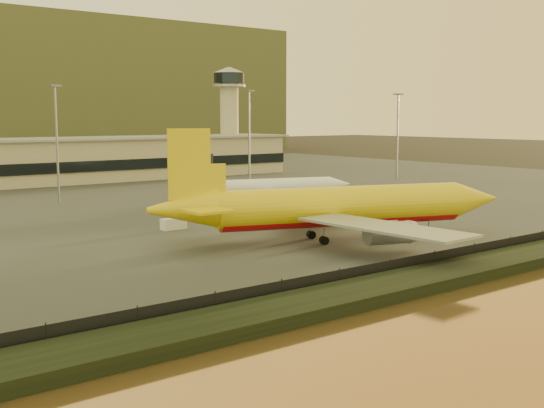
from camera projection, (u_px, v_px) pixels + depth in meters
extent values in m
plane|color=black|center=(348.00, 256.00, 92.47)|extent=(900.00, 900.00, 0.00)
cube|color=black|center=(451.00, 274.00, 79.07)|extent=(320.00, 7.00, 1.40)
cube|color=#2D2D2D|center=(77.00, 194.00, 166.86)|extent=(320.00, 220.00, 0.20)
cube|color=black|center=(424.00, 263.00, 82.12)|extent=(300.00, 0.05, 2.20)
cube|color=tan|center=(34.00, 162.00, 189.58)|extent=(160.00, 22.00, 12.00)
cube|color=black|center=(49.00, 168.00, 180.94)|extent=(160.00, 0.60, 3.00)
cube|color=gray|center=(33.00, 140.00, 188.78)|extent=(164.00, 24.00, 0.60)
cylinder|color=tan|center=(229.00, 127.00, 235.74)|extent=(6.40, 6.40, 30.00)
cylinder|color=black|center=(229.00, 78.00, 233.61)|extent=(10.40, 10.40, 3.50)
cone|color=gray|center=(229.00, 70.00, 233.26)|extent=(11.20, 11.20, 2.00)
cylinder|color=gray|center=(229.00, 86.00, 233.93)|extent=(11.20, 11.20, 0.80)
cylinder|color=slate|center=(57.00, 145.00, 147.42)|extent=(0.50, 0.50, 25.00)
cube|color=slate|center=(55.00, 86.00, 145.81)|extent=(2.20, 2.20, 0.40)
cylinder|color=slate|center=(249.00, 140.00, 176.29)|extent=(0.50, 0.50, 25.00)
cube|color=slate|center=(249.00, 91.00, 174.67)|extent=(2.20, 2.20, 0.40)
cylinder|color=slate|center=(397.00, 137.00, 202.02)|extent=(0.50, 0.50, 25.00)
cube|color=slate|center=(398.00, 94.00, 200.41)|extent=(2.20, 2.20, 0.40)
cube|color=brown|center=(61.00, 90.00, 409.08)|extent=(220.00, 160.00, 70.00)
cylinder|color=#DEB60B|center=(343.00, 205.00, 102.77)|extent=(38.92, 18.24, 5.67)
cylinder|color=#BD0A0E|center=(343.00, 211.00, 102.89)|extent=(37.48, 16.71, 4.42)
cone|color=#DEB60B|center=(475.00, 199.00, 110.21)|extent=(9.07, 7.86, 5.67)
cone|color=#DEB60B|center=(182.00, 209.00, 94.93)|extent=(11.13, 8.58, 5.67)
cube|color=#DEB60B|center=(189.00, 164.00, 94.48)|extent=(5.81, 2.40, 9.92)
cube|color=#DEB60B|center=(189.00, 201.00, 100.89)|extent=(7.60, 7.58, 0.34)
cube|color=#DEB60B|center=(207.00, 211.00, 90.24)|extent=(5.56, 5.50, 0.34)
cube|color=gray|center=(300.00, 200.00, 116.73)|extent=(21.89, 23.48, 0.34)
cylinder|color=gray|center=(323.00, 211.00, 114.34)|extent=(7.20, 5.09, 3.12)
cube|color=gray|center=(384.00, 227.00, 88.36)|extent=(8.82, 24.87, 0.34)
cylinder|color=gray|center=(388.00, 233.00, 92.88)|extent=(7.20, 5.09, 3.12)
cylinder|color=black|center=(429.00, 231.00, 108.13)|extent=(1.50, 1.35, 1.25)
cylinder|color=slate|center=(429.00, 227.00, 108.05)|extent=(0.22, 0.22, 2.55)
cylinder|color=black|center=(324.00, 240.00, 99.68)|extent=(1.50, 1.35, 1.25)
cylinder|color=slate|center=(324.00, 236.00, 99.59)|extent=(0.22, 0.22, 2.55)
cylinder|color=black|center=(311.00, 235.00, 104.47)|extent=(1.50, 1.35, 1.25)
cylinder|color=slate|center=(311.00, 230.00, 104.39)|extent=(0.22, 0.22, 2.55)
cylinder|color=white|center=(274.00, 187.00, 148.30)|extent=(26.06, 11.62, 3.64)
cylinder|color=gray|center=(274.00, 190.00, 148.38)|extent=(25.12, 10.63, 2.84)
cone|color=white|center=(339.00, 184.00, 153.54)|extent=(5.98, 5.05, 3.64)
cone|color=white|center=(201.00, 188.00, 142.77)|extent=(7.36, 5.50, 3.64)
cube|color=#1C1D32|center=(204.00, 169.00, 142.51)|extent=(3.90, 1.52, 6.38)
cube|color=white|center=(203.00, 185.00, 146.63)|extent=(4.98, 4.94, 0.22)
cube|color=white|center=(212.00, 188.00, 139.82)|extent=(3.65, 3.47, 0.22)
cube|color=gray|center=(256.00, 185.00, 157.49)|extent=(14.46, 15.82, 0.22)
cylinder|color=gray|center=(267.00, 191.00, 155.93)|extent=(4.78, 3.26, 2.00)
cube|color=gray|center=(287.00, 195.00, 138.78)|extent=(6.20, 16.70, 0.22)
cylinder|color=gray|center=(291.00, 198.00, 141.81)|extent=(4.78, 3.26, 2.00)
cylinder|color=black|center=(316.00, 199.00, 152.04)|extent=(0.96, 0.86, 0.80)
cylinder|color=slate|center=(316.00, 197.00, 151.99)|extent=(0.19, 0.19, 1.64)
cylinder|color=black|center=(265.00, 202.00, 146.24)|extent=(0.96, 0.86, 0.80)
cylinder|color=slate|center=(265.00, 200.00, 146.19)|extent=(0.19, 0.19, 1.64)
cylinder|color=black|center=(260.00, 200.00, 149.30)|extent=(0.96, 0.86, 0.80)
cylinder|color=slate|center=(260.00, 198.00, 149.25)|extent=(0.19, 0.19, 1.64)
cube|color=#DEB60B|center=(306.00, 217.00, 121.43)|extent=(4.32, 2.50, 1.83)
cube|color=white|center=(174.00, 224.00, 113.15)|extent=(4.17, 1.95, 1.86)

